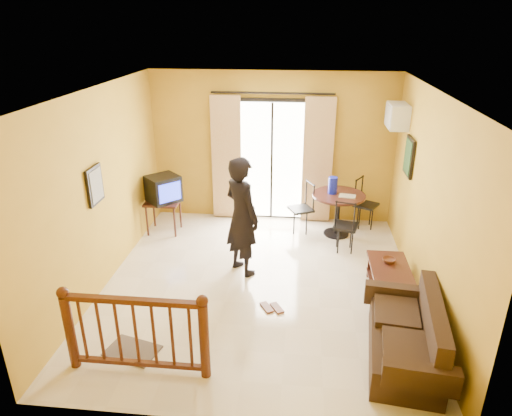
# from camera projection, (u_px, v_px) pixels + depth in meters

# --- Properties ---
(ground) EXTENTS (5.00, 5.00, 0.00)m
(ground) POSITION_uv_depth(u_px,v_px,m) (259.00, 284.00, 6.74)
(ground) COLOR beige
(ground) RESTS_ON ground
(room_shell) EXTENTS (5.00, 5.00, 5.00)m
(room_shell) POSITION_uv_depth(u_px,v_px,m) (259.00, 175.00, 6.08)
(room_shell) COLOR white
(room_shell) RESTS_ON ground
(balcony_door) EXTENTS (2.25, 0.14, 2.46)m
(balcony_door) POSITION_uv_depth(u_px,v_px,m) (272.00, 160.00, 8.51)
(balcony_door) COLOR black
(balcony_door) RESTS_ON ground
(tv_table) EXTENTS (0.61, 0.50, 0.61)m
(tv_table) POSITION_uv_depth(u_px,v_px,m) (163.00, 205.00, 8.22)
(tv_table) COLOR black
(tv_table) RESTS_ON ground
(television) EXTENTS (0.70, 0.70, 0.47)m
(television) POSITION_uv_depth(u_px,v_px,m) (163.00, 189.00, 8.09)
(television) COLOR black
(television) RESTS_ON tv_table
(picture_left) EXTENTS (0.05, 0.42, 0.52)m
(picture_left) POSITION_uv_depth(u_px,v_px,m) (95.00, 185.00, 6.17)
(picture_left) COLOR black
(picture_left) RESTS_ON room_shell
(dining_table) EXTENTS (0.93, 0.93, 0.78)m
(dining_table) POSITION_uv_depth(u_px,v_px,m) (338.00, 203.00, 8.07)
(dining_table) COLOR black
(dining_table) RESTS_ON ground
(water_jug) EXTENTS (0.16, 0.16, 0.30)m
(water_jug) POSITION_uv_depth(u_px,v_px,m) (333.00, 185.00, 8.00)
(water_jug) COLOR #121BAD
(water_jug) RESTS_ON dining_table
(serving_tray) EXTENTS (0.31, 0.23, 0.02)m
(serving_tray) POSITION_uv_depth(u_px,v_px,m) (347.00, 196.00, 7.90)
(serving_tray) COLOR beige
(serving_tray) RESTS_ON dining_table
(dining_chairs) EXTENTS (1.74, 1.50, 0.95)m
(dining_chairs) POSITION_uv_depth(u_px,v_px,m) (336.00, 236.00, 8.24)
(dining_chairs) COLOR black
(dining_chairs) RESTS_ON ground
(air_conditioner) EXTENTS (0.31, 0.60, 0.40)m
(air_conditioner) POSITION_uv_depth(u_px,v_px,m) (397.00, 116.00, 7.50)
(air_conditioner) COLOR white
(air_conditioner) RESTS_ON room_shell
(botanical_print) EXTENTS (0.05, 0.50, 0.60)m
(botanical_print) POSITION_uv_depth(u_px,v_px,m) (409.00, 157.00, 7.08)
(botanical_print) COLOR black
(botanical_print) RESTS_ON room_shell
(coffee_table) EXTENTS (0.54, 0.97, 0.43)m
(coffee_table) POSITION_uv_depth(u_px,v_px,m) (389.00, 276.00, 6.42)
(coffee_table) COLOR black
(coffee_table) RESTS_ON ground
(bowl) EXTENTS (0.23, 0.23, 0.06)m
(bowl) POSITION_uv_depth(u_px,v_px,m) (389.00, 260.00, 6.48)
(bowl) COLOR #582E1E
(bowl) RESTS_ON coffee_table
(sofa) EXTENTS (0.92, 1.69, 0.77)m
(sofa) POSITION_uv_depth(u_px,v_px,m) (409.00, 339.00, 5.16)
(sofa) COLOR black
(sofa) RESTS_ON ground
(standing_person) EXTENTS (0.78, 0.79, 1.84)m
(standing_person) POSITION_uv_depth(u_px,v_px,m) (242.00, 216.00, 6.77)
(standing_person) COLOR black
(standing_person) RESTS_ON ground
(stair_balustrade) EXTENTS (1.63, 0.13, 1.04)m
(stair_balustrade) POSITION_uv_depth(u_px,v_px,m) (135.00, 329.00, 4.89)
(stair_balustrade) COLOR #471E0F
(stair_balustrade) RESTS_ON ground
(doormat) EXTENTS (0.68, 0.54, 0.02)m
(doormat) POSITION_uv_depth(u_px,v_px,m) (132.00, 351.00, 5.39)
(doormat) COLOR #564B45
(doormat) RESTS_ON ground
(sandals) EXTENTS (0.35, 0.27, 0.03)m
(sandals) POSITION_uv_depth(u_px,v_px,m) (272.00, 308.00, 6.18)
(sandals) COLOR #582E1E
(sandals) RESTS_ON ground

